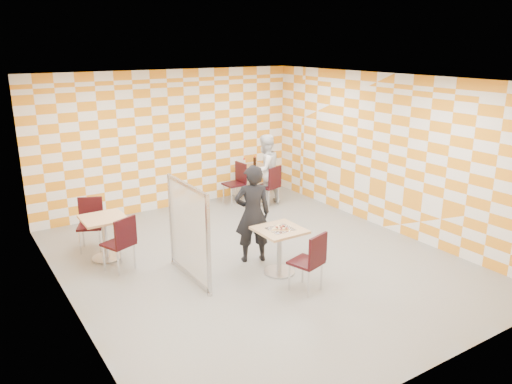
# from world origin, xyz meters

# --- Properties ---
(room_shell) EXTENTS (7.00, 7.00, 7.00)m
(room_shell) POSITION_xyz_m (0.00, 0.54, 1.50)
(room_shell) COLOR gray
(room_shell) RESTS_ON ground
(main_table) EXTENTS (0.70, 0.70, 0.75)m
(main_table) POSITION_xyz_m (0.05, -0.56, 0.51)
(main_table) COLOR tan
(main_table) RESTS_ON ground
(second_table) EXTENTS (0.70, 0.70, 0.75)m
(second_table) POSITION_xyz_m (1.89, 3.05, 0.51)
(second_table) COLOR tan
(second_table) RESTS_ON ground
(empty_table) EXTENTS (0.70, 0.70, 0.75)m
(empty_table) POSITION_xyz_m (-2.11, 1.47, 0.51)
(empty_table) COLOR tan
(empty_table) RESTS_ON ground
(chair_main_front) EXTENTS (0.53, 0.53, 0.92)m
(chair_main_front) POSITION_xyz_m (0.06, -1.34, 0.54)
(chair_main_front) COLOR black
(chair_main_front) RESTS_ON ground
(chair_second_front) EXTENTS (0.53, 0.53, 0.92)m
(chair_second_front) POSITION_xyz_m (1.84, 2.29, 0.54)
(chair_second_front) COLOR black
(chair_second_front) RESTS_ON ground
(chair_second_side) EXTENTS (0.45, 0.44, 0.92)m
(chair_second_side) POSITION_xyz_m (1.36, 2.95, 0.54)
(chair_second_side) COLOR black
(chair_second_side) RESTS_ON ground
(chair_empty_near) EXTENTS (0.55, 0.56, 0.92)m
(chair_empty_near) POSITION_xyz_m (-2.02, 0.84, 0.54)
(chair_empty_near) COLOR black
(chair_empty_near) RESTS_ON ground
(chair_empty_far) EXTENTS (0.56, 0.56, 0.92)m
(chair_empty_far) POSITION_xyz_m (-2.18, 2.06, 0.54)
(chair_empty_far) COLOR black
(chair_empty_far) RESTS_ON ground
(partition) EXTENTS (0.08, 1.38, 1.55)m
(partition) POSITION_xyz_m (-1.24, 0.02, 0.79)
(partition) COLOR white
(partition) RESTS_ON ground
(man_dark) EXTENTS (0.70, 0.58, 1.66)m
(man_dark) POSITION_xyz_m (-0.05, 0.08, 0.83)
(man_dark) COLOR black
(man_dark) RESTS_ON ground
(man_white) EXTENTS (0.87, 0.73, 1.60)m
(man_white) POSITION_xyz_m (1.83, 2.50, 0.80)
(man_white) COLOR white
(man_white) RESTS_ON ground
(pizza_on_foil) EXTENTS (0.40, 0.40, 0.04)m
(pizza_on_foil) POSITION_xyz_m (0.05, -0.58, 0.77)
(pizza_on_foil) COLOR silver
(pizza_on_foil) RESTS_ON main_table
(sport_bottle) EXTENTS (0.06, 0.06, 0.20)m
(sport_bottle) POSITION_xyz_m (1.71, 3.21, 0.84)
(sport_bottle) COLOR white
(sport_bottle) RESTS_ON second_table
(soda_bottle) EXTENTS (0.07, 0.07, 0.23)m
(soda_bottle) POSITION_xyz_m (1.96, 3.14, 0.85)
(soda_bottle) COLOR black
(soda_bottle) RESTS_ON second_table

